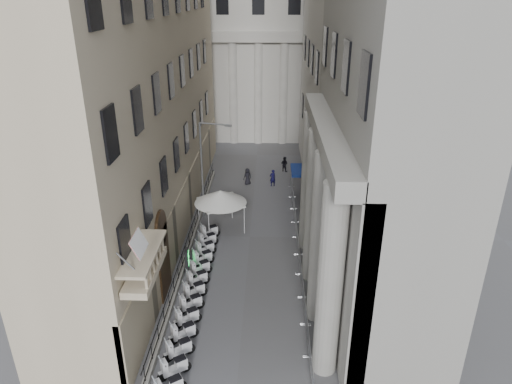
% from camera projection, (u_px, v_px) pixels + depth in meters
% --- Properties ---
extents(far_building, '(22.00, 10.00, 30.00)m').
position_uv_depth(far_building, '(259.00, 12.00, 55.32)').
color(far_building, beige).
rests_on(far_building, ground).
extents(iron_fence, '(0.30, 28.00, 1.40)m').
position_uv_depth(iron_fence, '(192.00, 244.00, 33.99)').
color(iron_fence, black).
rests_on(iron_fence, ground).
extents(blue_awning, '(1.60, 3.00, 3.00)m').
position_uv_depth(blue_awning, '(299.00, 200.00, 41.08)').
color(blue_awning, navy).
rests_on(blue_awning, ground).
extents(flag, '(1.00, 1.40, 8.20)m').
position_uv_depth(flag, '(155.00, 379.00, 22.09)').
color(flag, '#9E0C11').
rests_on(flag, ground).
extents(scooter_1, '(1.48, 1.23, 1.50)m').
position_uv_depth(scooter_1, '(175.00, 376.00, 22.27)').
color(scooter_1, silver).
rests_on(scooter_1, ground).
extents(scooter_2, '(1.48, 1.23, 1.50)m').
position_uv_depth(scooter_2, '(180.00, 357.00, 23.40)').
color(scooter_2, silver).
rests_on(scooter_2, ground).
extents(scooter_3, '(1.48, 1.23, 1.50)m').
position_uv_depth(scooter_3, '(184.00, 341.00, 24.53)').
color(scooter_3, silver).
rests_on(scooter_3, ground).
extents(scooter_4, '(1.48, 1.23, 1.50)m').
position_uv_depth(scooter_4, '(188.00, 325.00, 25.66)').
color(scooter_4, silver).
rests_on(scooter_4, ground).
extents(scooter_5, '(1.48, 1.23, 1.50)m').
position_uv_depth(scooter_5, '(192.00, 311.00, 26.79)').
color(scooter_5, silver).
rests_on(scooter_5, ground).
extents(scooter_6, '(1.48, 1.23, 1.50)m').
position_uv_depth(scooter_6, '(195.00, 298.00, 27.93)').
color(scooter_6, silver).
rests_on(scooter_6, ground).
extents(scooter_7, '(1.48, 1.23, 1.50)m').
position_uv_depth(scooter_7, '(198.00, 286.00, 29.06)').
color(scooter_7, silver).
rests_on(scooter_7, ground).
extents(scooter_8, '(1.48, 1.23, 1.50)m').
position_uv_depth(scooter_8, '(201.00, 275.00, 30.19)').
color(scooter_8, silver).
rests_on(scooter_8, ground).
extents(scooter_9, '(1.48, 1.23, 1.50)m').
position_uv_depth(scooter_9, '(203.00, 265.00, 31.32)').
color(scooter_9, silver).
rests_on(scooter_9, ground).
extents(scooter_10, '(1.48, 1.23, 1.50)m').
position_uv_depth(scooter_10, '(205.00, 256.00, 32.45)').
color(scooter_10, silver).
rests_on(scooter_10, ground).
extents(scooter_11, '(1.48, 1.23, 1.50)m').
position_uv_depth(scooter_11, '(208.00, 247.00, 33.59)').
color(scooter_11, silver).
rests_on(scooter_11, ground).
extents(scooter_12, '(1.48, 1.23, 1.50)m').
position_uv_depth(scooter_12, '(210.00, 238.00, 34.72)').
color(scooter_12, silver).
rests_on(scooter_12, ground).
extents(barrier_0, '(0.60, 2.40, 1.10)m').
position_uv_depth(barrier_0, '(311.00, 376.00, 22.26)').
color(barrier_0, '#A9ABB1').
rests_on(barrier_0, ground).
extents(barrier_1, '(0.60, 2.40, 1.10)m').
position_uv_depth(barrier_1, '(307.00, 340.00, 24.55)').
color(barrier_1, '#A9ABB1').
rests_on(barrier_1, ground).
extents(barrier_2, '(0.60, 2.40, 1.10)m').
position_uv_depth(barrier_2, '(304.00, 311.00, 26.84)').
color(barrier_2, '#A9ABB1').
rests_on(barrier_2, ground).
extents(barrier_3, '(0.60, 2.40, 1.10)m').
position_uv_depth(barrier_3, '(301.00, 286.00, 29.13)').
color(barrier_3, '#A9ABB1').
rests_on(barrier_3, ground).
extents(barrier_4, '(0.60, 2.40, 1.10)m').
position_uv_depth(barrier_4, '(299.00, 264.00, 31.42)').
color(barrier_4, '#A9ABB1').
rests_on(barrier_4, ground).
extents(barrier_5, '(0.60, 2.40, 1.10)m').
position_uv_depth(barrier_5, '(297.00, 246.00, 33.71)').
color(barrier_5, '#A9ABB1').
rests_on(barrier_5, ground).
extents(barrier_6, '(0.60, 2.40, 1.10)m').
position_uv_depth(barrier_6, '(296.00, 230.00, 36.00)').
color(barrier_6, '#A9ABB1').
rests_on(barrier_6, ground).
extents(barrier_7, '(0.60, 2.40, 1.10)m').
position_uv_depth(barrier_7, '(294.00, 215.00, 38.28)').
color(barrier_7, '#A9ABB1').
rests_on(barrier_7, ground).
extents(barrier_8, '(0.60, 2.40, 1.10)m').
position_uv_depth(barrier_8, '(293.00, 203.00, 40.57)').
color(barrier_8, '#A9ABB1').
rests_on(barrier_8, ground).
extents(barrier_9, '(0.60, 2.40, 1.10)m').
position_uv_depth(barrier_9, '(292.00, 192.00, 42.86)').
color(barrier_9, '#A9ABB1').
rests_on(barrier_9, ground).
extents(security_tent, '(4.04, 4.04, 3.28)m').
position_uv_depth(security_tent, '(229.00, 200.00, 34.65)').
color(security_tent, silver).
rests_on(security_tent, ground).
extents(street_lamp, '(2.59, 0.79, 8.09)m').
position_uv_depth(street_lamp, '(205.00, 163.00, 36.08)').
color(street_lamp, gray).
rests_on(street_lamp, ground).
extents(info_kiosk, '(0.33, 0.78, 1.60)m').
position_uv_depth(info_kiosk, '(187.00, 260.00, 30.38)').
color(info_kiosk, black).
rests_on(info_kiosk, ground).
extents(pedestrian_a, '(0.71, 0.59, 1.66)m').
position_uv_depth(pedestrian_a, '(273.00, 178.00, 43.83)').
color(pedestrian_a, black).
rests_on(pedestrian_a, ground).
extents(pedestrian_b, '(0.96, 0.89, 1.59)m').
position_uv_depth(pedestrian_b, '(284.00, 164.00, 47.48)').
color(pedestrian_b, black).
rests_on(pedestrian_b, ground).
extents(pedestrian_c, '(0.96, 0.87, 1.64)m').
position_uv_depth(pedestrian_c, '(247.00, 176.00, 44.18)').
color(pedestrian_c, black).
rests_on(pedestrian_c, ground).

